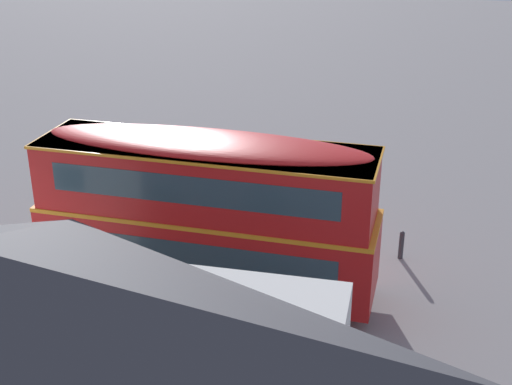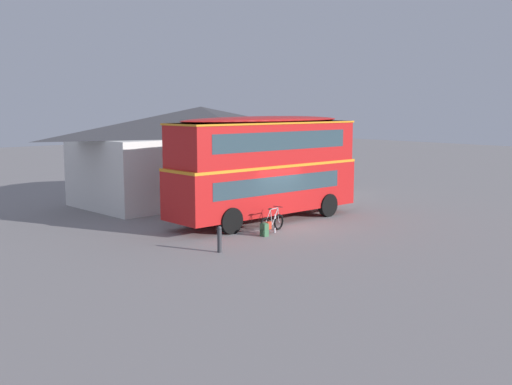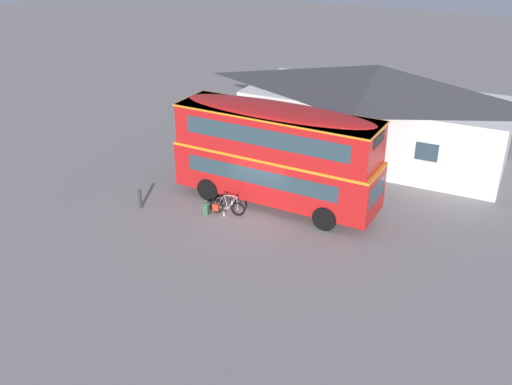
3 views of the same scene
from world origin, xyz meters
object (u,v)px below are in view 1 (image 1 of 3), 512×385
Objects in this scene: backpack_on_ground at (301,252)px; kerb_bollard at (401,244)px; water_bottle_clear_plastic at (276,257)px; touring_bicycle at (275,253)px; double_decker_bus at (206,209)px.

backpack_on_ground is 0.59× the size of kerb_bollard.
touring_bicycle is at bearing 93.10° from water_bottle_clear_plastic.
kerb_bollard is at bearing -163.38° from backpack_on_ground.
backpack_on_ground is (-2.32, -2.44, -2.35)m from double_decker_bus.
water_bottle_clear_plastic is at bearing 15.18° from backpack_on_ground.
double_decker_bus is 3.70m from water_bottle_clear_plastic.
double_decker_bus is 6.69m from kerb_bollard.
double_decker_bus is at bearing 31.91° from kerb_bollard.
double_decker_bus reaches higher than backpack_on_ground.
touring_bicycle is 1.74× the size of kerb_bollard.
backpack_on_ground is 3.21m from kerb_bollard.
double_decker_bus reaches higher than touring_bicycle.
backpack_on_ground is (-0.78, -0.40, -0.08)m from touring_bicycle.
touring_bicycle reaches higher than kerb_bollard.
touring_bicycle reaches higher than water_bottle_clear_plastic.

